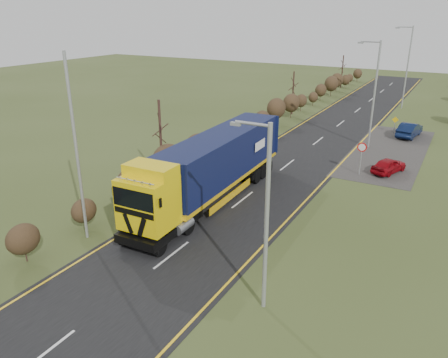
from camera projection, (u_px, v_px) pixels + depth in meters
ground at (212, 224)px, 25.57m from camera, size 160.00×160.00×0.00m
road at (278, 173)px, 33.71m from camera, size 8.00×120.00×0.02m
layby at (389, 151)px, 38.90m from camera, size 6.00×18.00×0.02m
lane_markings at (276, 173)px, 33.45m from camera, size 7.52×116.00×0.01m
hedgerow at (197, 148)px, 34.15m from camera, size 2.24×102.04×6.05m
lorry at (212, 165)px, 27.75m from camera, size 3.08×15.88×4.41m
car_red_hatchback at (389, 166)px, 33.50m from camera, size 2.44×3.65×1.16m
car_blue_sedan at (409, 130)px, 43.09m from camera, size 2.08×4.45×1.41m
streetlight_near at (265, 213)px, 16.95m from camera, size 1.70×0.18×7.94m
streetlight_mid at (373, 90)px, 38.28m from camera, size 1.99×0.19×9.39m
streetlight_far at (407, 64)px, 54.21m from camera, size 2.12×0.20×10.03m
left_pole at (77, 151)px, 22.32m from camera, size 0.16×0.16×9.95m
speed_sign at (362, 152)px, 32.59m from camera, size 0.71×0.10×2.56m
warning_board at (395, 123)px, 44.37m from camera, size 0.65×0.11×1.70m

